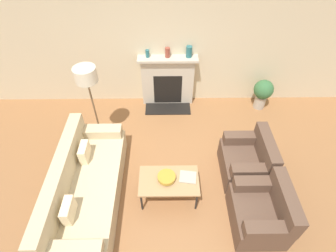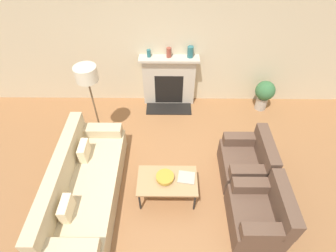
# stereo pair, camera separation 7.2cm
# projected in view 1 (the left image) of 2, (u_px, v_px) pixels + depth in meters

# --- Properties ---
(ground_plane) EXTENTS (18.00, 18.00, 0.00)m
(ground_plane) POSITION_uv_depth(u_px,v_px,m) (171.00, 193.00, 4.36)
(ground_plane) COLOR #99663D
(wall_back) EXTENTS (18.00, 0.06, 2.90)m
(wall_back) POSITION_uv_depth(u_px,v_px,m) (169.00, 39.00, 5.14)
(wall_back) COLOR beige
(wall_back) RESTS_ON ground_plane
(fireplace) EXTENTS (1.23, 0.59, 1.14)m
(fireplace) POSITION_uv_depth(u_px,v_px,m) (168.00, 81.00, 5.66)
(fireplace) COLOR beige
(fireplace) RESTS_ON ground_plane
(couch) EXTENTS (0.90, 2.28, 0.84)m
(couch) POSITION_uv_depth(u_px,v_px,m) (85.00, 187.00, 4.09)
(couch) COLOR #CCB78E
(couch) RESTS_ON ground_plane
(armchair_near) EXTENTS (0.74, 0.87, 0.82)m
(armchair_near) POSITION_uv_depth(u_px,v_px,m) (262.00, 212.00, 3.78)
(armchair_near) COLOR brown
(armchair_near) RESTS_ON ground_plane
(armchair_far) EXTENTS (0.74, 0.87, 0.82)m
(armchair_far) POSITION_uv_depth(u_px,v_px,m) (247.00, 161.00, 4.44)
(armchair_far) COLOR brown
(armchair_far) RESTS_ON ground_plane
(coffee_table) EXTENTS (0.92, 0.55, 0.45)m
(coffee_table) POSITION_uv_depth(u_px,v_px,m) (169.00, 182.00, 4.04)
(coffee_table) COLOR tan
(coffee_table) RESTS_ON ground_plane
(bowl) EXTENTS (0.28, 0.28, 0.08)m
(bowl) POSITION_uv_depth(u_px,v_px,m) (167.00, 177.00, 3.99)
(bowl) COLOR #BC8E2D
(bowl) RESTS_ON coffee_table
(book) EXTENTS (0.28, 0.25, 0.02)m
(book) POSITION_uv_depth(u_px,v_px,m) (188.00, 177.00, 4.04)
(book) COLOR #B2A893
(book) RESTS_ON coffee_table
(floor_lamp) EXTENTS (0.37, 0.37, 1.60)m
(floor_lamp) POSITION_uv_depth(u_px,v_px,m) (87.00, 82.00, 4.33)
(floor_lamp) COLOR brown
(floor_lamp) RESTS_ON ground_plane
(mantel_vase_left) EXTENTS (0.08, 0.08, 0.15)m
(mantel_vase_left) POSITION_uv_depth(u_px,v_px,m) (147.00, 54.00, 5.20)
(mantel_vase_left) COLOR #28666B
(mantel_vase_left) RESTS_ON fireplace
(mantel_vase_center_left) EXTENTS (0.10, 0.10, 0.20)m
(mantel_vase_center_left) POSITION_uv_depth(u_px,v_px,m) (168.00, 52.00, 5.19)
(mantel_vase_center_left) COLOR brown
(mantel_vase_center_left) RESTS_ON fireplace
(mantel_vase_center_right) EXTENTS (0.12, 0.12, 0.23)m
(mantel_vase_center_right) POSITION_uv_depth(u_px,v_px,m) (189.00, 52.00, 5.18)
(mantel_vase_center_right) COLOR #28666B
(mantel_vase_center_right) RESTS_ON fireplace
(potted_plant) EXTENTS (0.41, 0.41, 0.69)m
(potted_plant) POSITION_uv_depth(u_px,v_px,m) (263.00, 92.00, 5.63)
(potted_plant) COLOR #B2A899
(potted_plant) RESTS_ON ground_plane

